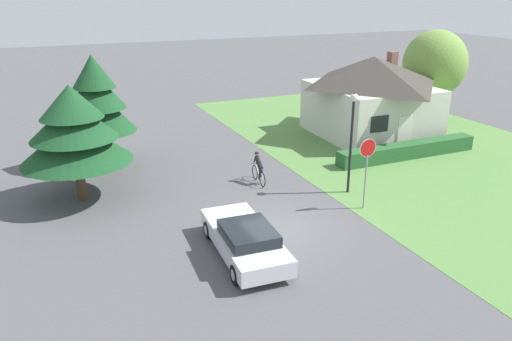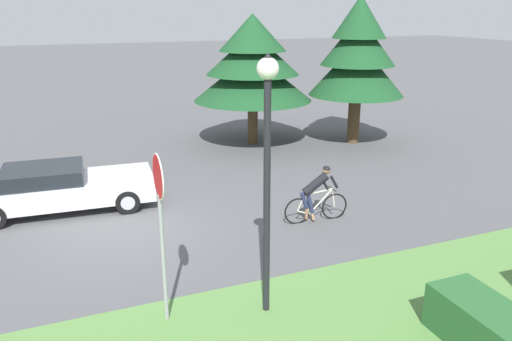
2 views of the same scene
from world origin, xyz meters
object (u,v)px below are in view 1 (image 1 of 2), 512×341
object	(u,v)px
street_lamp	(352,125)
conifer_tall_near	(74,129)
deciduous_tree_right	(435,64)
cottage_house	(371,95)
conifer_tall_far	(96,99)
cyclist	(259,168)
sedan_left_lane	(245,239)
stop_sign	(367,159)

from	to	relation	value
street_lamp	conifer_tall_near	distance (m)	11.75
deciduous_tree_right	cottage_house	bearing A→B (deg)	-167.37
cottage_house	conifer_tall_far	world-z (taller)	conifer_tall_far
cottage_house	cyclist	xyz separation A→B (m)	(-9.56, -4.56, -1.80)
cottage_house	sedan_left_lane	world-z (taller)	cottage_house
sedan_left_lane	cyclist	distance (m)	6.86
street_lamp	stop_sign	bearing A→B (deg)	-102.66
cottage_house	conifer_tall_far	distance (m)	16.04
cottage_house	deciduous_tree_right	size ratio (longest dim) A/B	1.24
cyclist	stop_sign	bearing A→B (deg)	-144.07
sedan_left_lane	stop_sign	xyz separation A→B (m)	(6.04, 1.59, 1.54)
stop_sign	deciduous_tree_right	world-z (taller)	deciduous_tree_right
cyclist	conifer_tall_near	xyz separation A→B (m)	(-7.84, 1.34, 2.45)
street_lamp	deciduous_tree_right	distance (m)	15.10
sedan_left_lane	conifer_tall_far	bearing A→B (deg)	19.40
cyclist	stop_sign	distance (m)	5.46
cottage_house	stop_sign	xyz separation A→B (m)	(-6.77, -9.01, -0.33)
sedan_left_lane	deciduous_tree_right	distance (m)	22.51
deciduous_tree_right	sedan_left_lane	bearing A→B (deg)	-147.58
cottage_house	conifer_tall_far	size ratio (longest dim) A/B	1.32
street_lamp	conifer_tall_near	bearing A→B (deg)	159.76
cottage_house	cyclist	size ratio (longest dim) A/B	4.35
cottage_house	sedan_left_lane	xyz separation A→B (m)	(-12.81, -10.60, -1.88)
stop_sign	conifer_tall_near	bearing A→B (deg)	-29.30
cottage_house	deciduous_tree_right	world-z (taller)	deciduous_tree_right
stop_sign	deciduous_tree_right	size ratio (longest dim) A/B	0.50
cottage_house	deciduous_tree_right	xyz separation A→B (m)	(6.00, 1.34, 1.38)
sedan_left_lane	stop_sign	world-z (taller)	stop_sign
stop_sign	conifer_tall_near	distance (m)	12.15
conifer_tall_near	conifer_tall_far	distance (m)	4.09
sedan_left_lane	stop_sign	bearing A→B (deg)	-71.73
deciduous_tree_right	stop_sign	bearing A→B (deg)	-140.96
sedan_left_lane	conifer_tall_near	bearing A→B (deg)	35.39
street_lamp	conifer_tall_near	world-z (taller)	conifer_tall_near
conifer_tall_far	cottage_house	bearing A→B (deg)	-2.17
cottage_house	conifer_tall_near	size ratio (longest dim) A/B	1.50
stop_sign	conifer_tall_far	bearing A→B (deg)	-46.88
cyclist	cottage_house	bearing A→B (deg)	-60.74
cottage_house	street_lamp	distance (m)	9.70
street_lamp	sedan_left_lane	bearing A→B (deg)	-152.66
street_lamp	cottage_house	bearing A→B (deg)	48.76
deciduous_tree_right	cyclist	bearing A→B (deg)	-159.24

